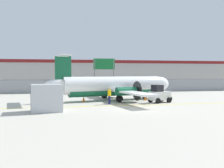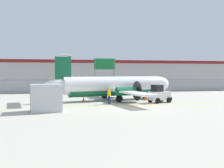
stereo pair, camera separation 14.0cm
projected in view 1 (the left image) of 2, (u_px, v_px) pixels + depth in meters
ground_plane at (133, 105)px, 23.99m from camera, size 140.00×140.00×0.01m
perimeter_fence at (106, 85)px, 39.63m from camera, size 98.00×0.10×2.10m
parking_lot_strip at (96, 88)px, 50.95m from camera, size 98.00×17.00×0.12m
background_building at (88, 72)px, 68.94m from camera, size 91.00×8.10×6.50m
commuter_airplane at (116, 86)px, 28.54m from camera, size 15.07×15.98×4.92m
baggage_tug at (159, 94)px, 26.06m from camera, size 2.56×1.98×1.88m
ground_crew_worker at (109, 95)px, 24.66m from camera, size 0.46×0.52×1.70m
cargo_container at (46, 98)px, 20.10m from camera, size 2.66×2.32×2.20m
traffic_cone_near_left at (145, 98)px, 28.31m from camera, size 0.36×0.36×0.64m
traffic_cone_near_right at (84, 99)px, 26.93m from camera, size 0.36×0.36×0.64m
parked_car_0 at (28, 84)px, 49.85m from camera, size 4.38×2.41×1.58m
parked_car_1 at (56, 84)px, 49.21m from camera, size 4.23×2.07×1.58m
parked_car_2 at (83, 83)px, 55.99m from camera, size 4.32×2.25×1.58m
parked_car_3 at (109, 83)px, 56.31m from camera, size 4.39×2.43×1.58m
parked_car_4 at (138, 84)px, 47.63m from camera, size 4.37×2.38×1.58m
parked_car_5 at (162, 84)px, 51.38m from camera, size 4.31×2.24×1.58m
highway_sign at (104, 67)px, 41.64m from camera, size 3.60×0.14×5.50m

